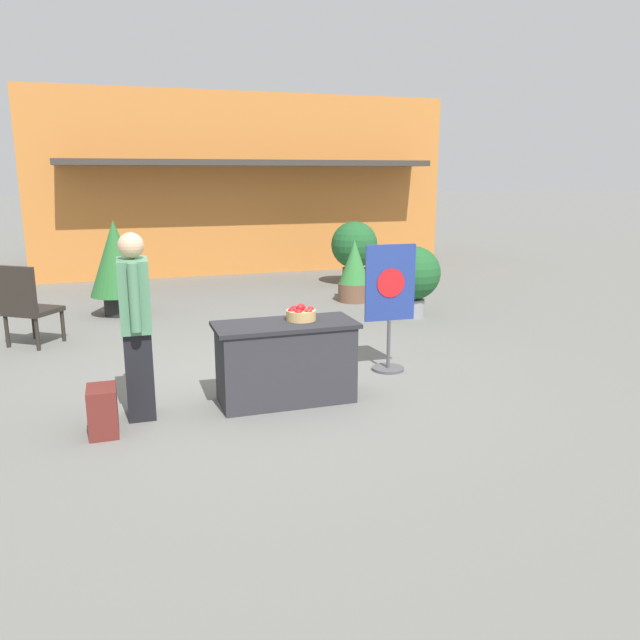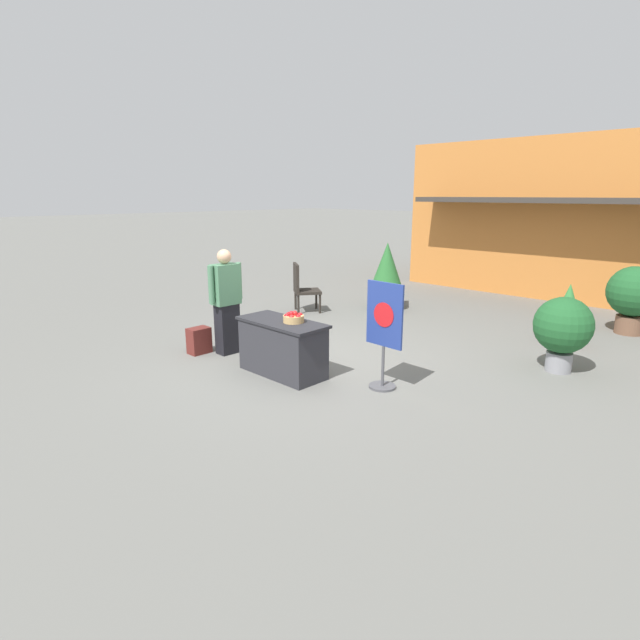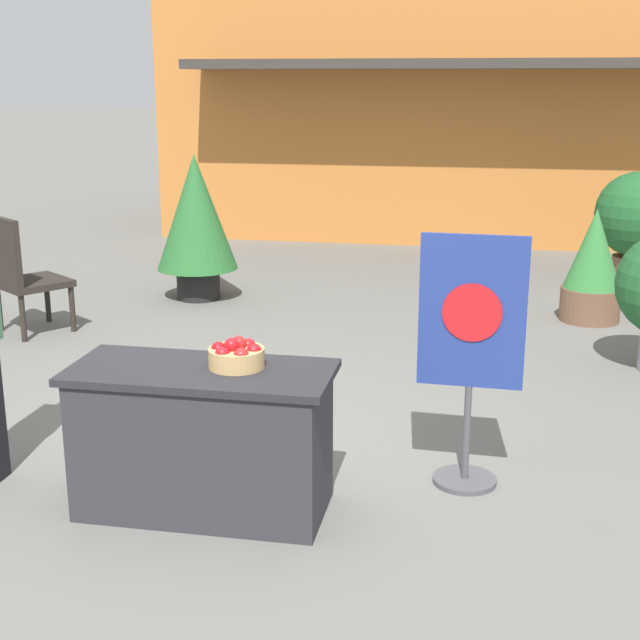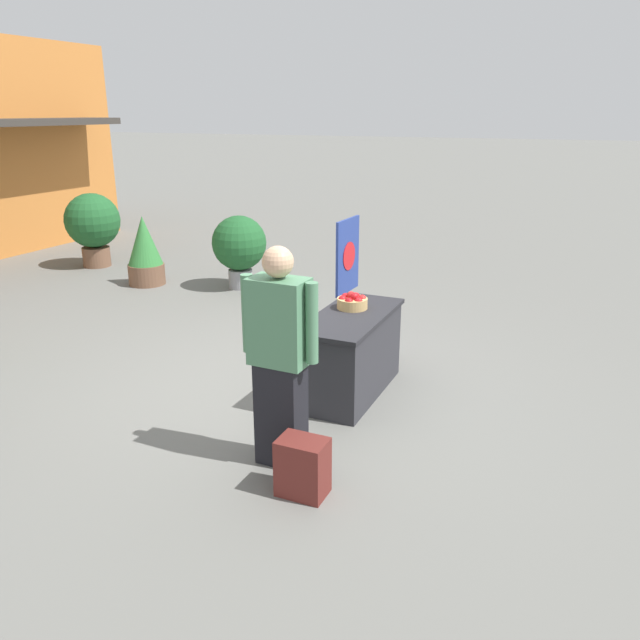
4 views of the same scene
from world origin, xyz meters
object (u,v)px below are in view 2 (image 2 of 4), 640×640
object	(u,v)px
patio_chair	(302,286)
potted_plant_far_left	(634,294)
display_table	(282,347)
potted_plant_near_right	(387,271)
backpack	(199,340)
potted_plant_far_right	(563,328)
potted_plant_near_left	(567,315)
apple_basket	(294,318)
poster_board	(384,331)
person_visitor	(226,301)

from	to	relation	value
patio_chair	potted_plant_far_left	bearing A→B (deg)	-26.46
display_table	potted_plant_near_right	distance (m)	4.71
backpack	potted_plant_far_right	xyz separation A→B (m)	(4.48, 3.18, 0.45)
potted_plant_near_left	potted_plant_far_left	distance (m)	1.69
potted_plant_near_left	potted_plant_far_left	world-z (taller)	potted_plant_far_left
apple_basket	potted_plant_near_left	xyz separation A→B (m)	(2.21, 4.26, -0.33)
potted_plant_near_right	poster_board	bearing A→B (deg)	-53.56
patio_chair	apple_basket	bearing A→B (deg)	-99.87
backpack	potted_plant_near_left	bearing A→B (deg)	48.62
poster_board	potted_plant_near_right	distance (m)	4.81
potted_plant_far_left	backpack	bearing A→B (deg)	-127.08
backpack	potted_plant_near_left	size ratio (longest dim) A/B	0.40
poster_board	patio_chair	distance (m)	4.61
potted_plant_far_right	potted_plant_far_left	distance (m)	3.01
poster_board	patio_chair	world-z (taller)	poster_board
backpack	potted_plant_near_right	size ratio (longest dim) A/B	0.28
potted_plant_near_left	person_visitor	bearing A→B (deg)	-131.12
apple_basket	poster_board	world-z (taller)	poster_board
display_table	poster_board	size ratio (longest dim) A/B	0.96
poster_board	backpack	bearing A→B (deg)	-71.59
display_table	potted_plant_near_left	distance (m)	4.93
apple_basket	potted_plant_far_right	bearing A→B (deg)	47.15
poster_board	potted_plant_near_left	bearing A→B (deg)	166.84
apple_basket	potted_plant_near_left	size ratio (longest dim) A/B	0.27
display_table	patio_chair	distance (m)	3.91
poster_board	potted_plant_near_left	xyz separation A→B (m)	(1.03, 3.74, -0.26)
patio_chair	potted_plant_far_left	distance (m)	6.35
display_table	poster_board	distance (m)	1.51
person_visitor	patio_chair	bearing A→B (deg)	114.83
apple_basket	person_visitor	xyz separation A→B (m)	(-1.54, -0.03, 0.01)
backpack	potted_plant_far_left	xyz separation A→B (m)	(4.67, 6.18, 0.53)
person_visitor	potted_plant_far_right	size ratio (longest dim) A/B	1.53
apple_basket	backpack	world-z (taller)	apple_basket
apple_basket	potted_plant_far_right	distance (m)	3.85
potted_plant_far_right	patio_chair	bearing A→B (deg)	179.76
display_table	poster_board	bearing A→B (deg)	23.01
potted_plant_far_left	patio_chair	bearing A→B (deg)	-152.04
potted_plant_near_right	display_table	bearing A→B (deg)	-71.24
poster_board	potted_plant_far_right	bearing A→B (deg)	150.23
potted_plant_near_right	potted_plant_far_left	world-z (taller)	potted_plant_near_right
display_table	potted_plant_near_left	bearing A→B (deg)	61.11
apple_basket	potted_plant_far_left	xyz separation A→B (m)	(2.81, 5.82, -0.11)
backpack	patio_chair	world-z (taller)	patio_chair
patio_chair	potted_plant_near_right	size ratio (longest dim) A/B	0.72
potted_plant_far_left	display_table	bearing A→B (deg)	-116.91
person_visitor	poster_board	size ratio (longest dim) A/B	1.18
backpack	potted_plant_near_right	bearing A→B (deg)	87.81
backpack	patio_chair	bearing A→B (deg)	106.21
potted_plant_near_left	potted_plant_far_right	size ratio (longest dim) A/B	0.96
display_table	poster_board	xyz separation A→B (m)	(1.35, 0.57, 0.38)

